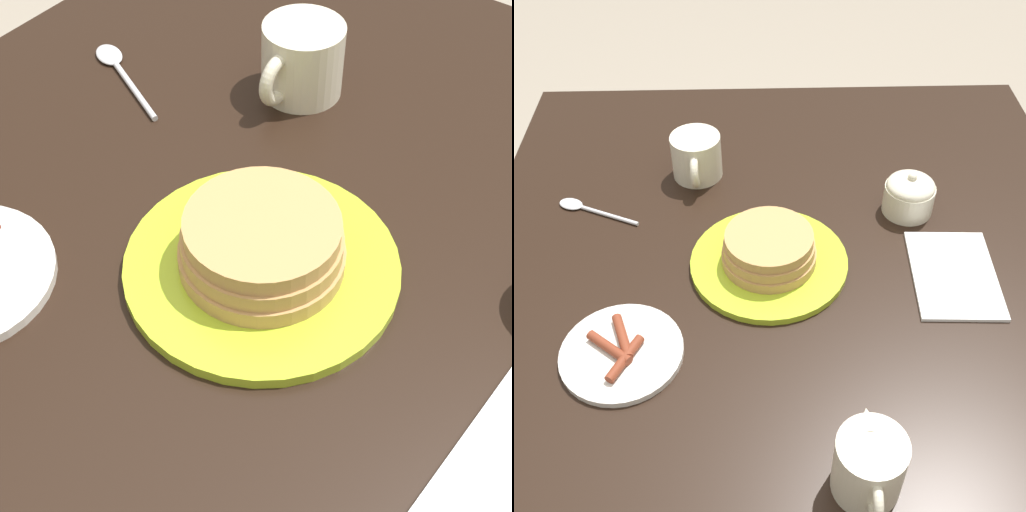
# 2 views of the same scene
# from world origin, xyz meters

# --- Properties ---
(dining_table) EXTENTS (1.17, 1.03, 0.77)m
(dining_table) POSITION_xyz_m (0.00, 0.00, 0.65)
(dining_table) COLOR black
(dining_table) RESTS_ON ground_plane
(pancake_plate) EXTENTS (0.25, 0.25, 0.07)m
(pancake_plate) POSITION_xyz_m (-0.03, -0.03, 0.80)
(pancake_plate) COLOR #AAC628
(pancake_plate) RESTS_ON dining_table
(coffee_mug) EXTENTS (0.12, 0.09, 0.08)m
(coffee_mug) POSITION_xyz_m (-0.27, -0.16, 0.82)
(coffee_mug) COLOR beige
(coffee_mug) RESTS_ON dining_table
(spoon) EXTENTS (0.08, 0.15, 0.01)m
(spoon) POSITION_xyz_m (-0.18, -0.35, 0.78)
(spoon) COLOR silver
(spoon) RESTS_ON dining_table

